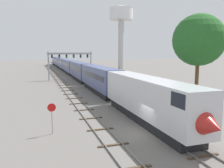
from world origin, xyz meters
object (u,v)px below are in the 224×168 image
(passenger_train, at_px, (70,66))
(signal_gantry, at_px, (70,59))
(trackside_tree_left, at_px, (199,40))
(water_tower, at_px, (121,18))
(stop_sign, at_px, (52,114))

(passenger_train, bearing_deg, signal_gantry, -97.26)
(trackside_tree_left, bearing_deg, water_tower, 79.20)
(signal_gantry, relative_size, water_tower, 0.44)
(passenger_train, xyz_separation_m, signal_gantry, (-2.25, -17.65, 3.09))
(stop_sign, relative_size, trackside_tree_left, 0.22)
(passenger_train, height_order, stop_sign, passenger_train)
(stop_sign, bearing_deg, passenger_train, 80.49)
(water_tower, bearing_deg, trackside_tree_left, -100.80)
(passenger_train, bearing_deg, trackside_tree_left, -76.32)
(passenger_train, height_order, signal_gantry, signal_gantry)
(stop_sign, height_order, trackside_tree_left, trackside_tree_left)
(water_tower, distance_m, trackside_tree_left, 71.29)
(water_tower, height_order, stop_sign, water_tower)
(passenger_train, bearing_deg, stop_sign, -99.51)
(passenger_train, relative_size, trackside_tree_left, 10.31)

